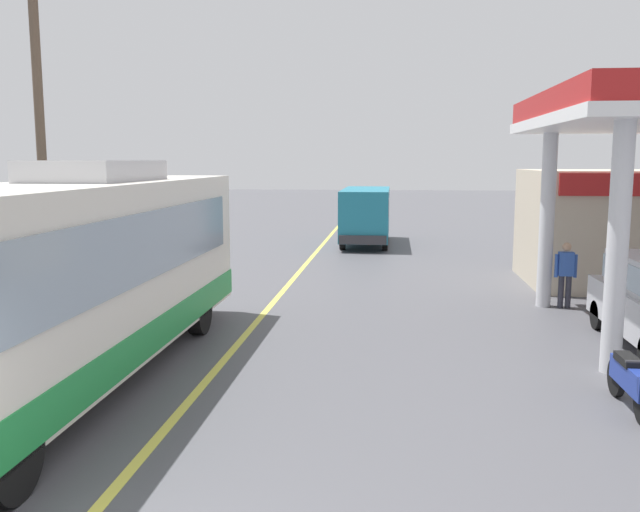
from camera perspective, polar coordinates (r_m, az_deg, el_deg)
ground at (r=25.00m, az=-0.91°, el=-0.36°), size 120.00×120.00×0.00m
lane_divider_stripe at (r=20.11m, az=-2.69°, el=-2.43°), size 0.16×50.00×0.01m
coach_bus_main at (r=11.74m, az=-20.11°, el=-2.02°), size 2.60×11.04×3.69m
minibus_opposing_lane at (r=29.73m, az=3.93°, el=3.83°), size 2.04×6.13×2.44m
motorcycle_parked_forecourt at (r=11.14m, az=24.81°, el=-9.57°), size 0.55×1.80×0.92m
pedestrian_near_pump at (r=17.90m, az=20.12°, el=-1.23°), size 0.55×0.22×1.66m
pedestrian_by_shop at (r=16.40m, az=25.45°, el=-2.34°), size 0.55×0.22×1.66m
utility_pole_roadside at (r=18.73m, az=-22.66°, el=9.92°), size 1.80×0.24×8.58m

